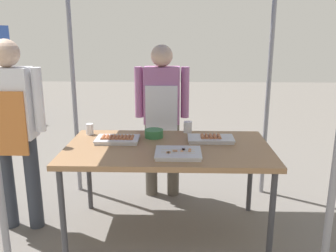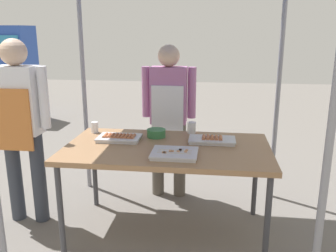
# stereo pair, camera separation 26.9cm
# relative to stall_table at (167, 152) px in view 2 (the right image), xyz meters

# --- Properties ---
(ground_plane) EXTENTS (18.00, 18.00, 0.00)m
(ground_plane) POSITION_rel_stall_table_xyz_m (0.00, 0.00, -0.70)
(ground_plane) COLOR #66605B
(stall_table) EXTENTS (1.60, 0.90, 0.75)m
(stall_table) POSITION_rel_stall_table_xyz_m (0.00, 0.00, 0.00)
(stall_table) COLOR #9E724C
(stall_table) RESTS_ON ground
(tray_grilled_sausages) EXTENTS (0.37, 0.21, 0.05)m
(tray_grilled_sausages) POSITION_rel_stall_table_xyz_m (0.35, 0.15, 0.07)
(tray_grilled_sausages) COLOR silver
(tray_grilled_sausages) RESTS_ON stall_table
(tray_meat_skewers) EXTENTS (0.33, 0.28, 0.04)m
(tray_meat_skewers) POSITION_rel_stall_table_xyz_m (0.08, -0.22, 0.07)
(tray_meat_skewers) COLOR silver
(tray_meat_skewers) RESTS_ON stall_table
(tray_pork_links) EXTENTS (0.35, 0.23, 0.05)m
(tray_pork_links) POSITION_rel_stall_table_xyz_m (-0.41, 0.11, 0.07)
(tray_pork_links) COLOR silver
(tray_pork_links) RESTS_ON stall_table
(condiment_bowl) EXTENTS (0.16, 0.16, 0.07)m
(condiment_bowl) POSITION_rel_stall_table_xyz_m (-0.12, 0.24, 0.09)
(condiment_bowl) COLOR #33723F
(condiment_bowl) RESTS_ON stall_table
(drink_cup_near_edge) EXTENTS (0.06, 0.06, 0.10)m
(drink_cup_near_edge) POSITION_rel_stall_table_xyz_m (-0.69, 0.30, 0.10)
(drink_cup_near_edge) COLOR white
(drink_cup_near_edge) RESTS_ON stall_table
(drink_cup_by_wok) EXTENTS (0.07, 0.07, 0.10)m
(drink_cup_by_wok) POSITION_rel_stall_table_xyz_m (0.17, 0.40, 0.10)
(drink_cup_by_wok) COLOR white
(drink_cup_by_wok) RESTS_ON stall_table
(vendor_woman) EXTENTS (0.52, 0.22, 1.50)m
(vendor_woman) POSITION_rel_stall_table_xyz_m (-0.08, 0.71, 0.18)
(vendor_woman) COLOR #595147
(vendor_woman) RESTS_ON ground
(customer_nearby) EXTENTS (0.52, 0.23, 1.57)m
(customer_nearby) POSITION_rel_stall_table_xyz_m (-1.23, 0.05, 0.23)
(customer_nearby) COLOR #333842
(customer_nearby) RESTS_ON ground
(neighbor_stall_left) EXTENTS (0.73, 0.61, 1.71)m
(neighbor_stall_left) POSITION_rel_stall_table_xyz_m (-3.30, 3.54, 0.16)
(neighbor_stall_left) COLOR #2D51B2
(neighbor_stall_left) RESTS_ON ground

